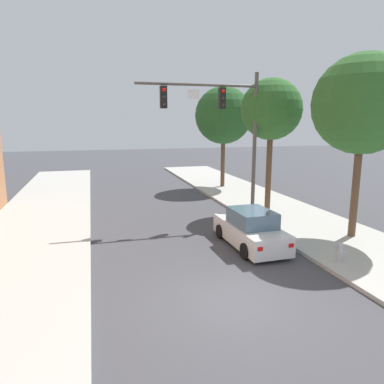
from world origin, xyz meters
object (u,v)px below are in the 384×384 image
(traffic_signal_mast, at_px, (224,118))
(street_tree_second, at_px, (271,110))
(car_lead_white, at_px, (250,230))
(fire_hydrant, at_px, (339,252))
(street_tree_nearest, at_px, (363,105))
(street_tree_third, at_px, (224,116))

(traffic_signal_mast, relative_size, street_tree_second, 1.02)
(traffic_signal_mast, xyz_separation_m, car_lead_white, (-0.34, -4.29, -4.61))
(fire_hydrant, relative_size, street_tree_nearest, 0.09)
(traffic_signal_mast, bearing_deg, street_tree_second, 13.15)
(fire_hydrant, xyz_separation_m, street_tree_nearest, (2.51, 2.38, 5.36))
(street_tree_nearest, distance_m, street_tree_third, 13.41)
(fire_hydrant, bearing_deg, street_tree_nearest, 43.44)
(street_tree_nearest, bearing_deg, fire_hydrant, -136.56)
(car_lead_white, height_order, street_tree_third, street_tree_third)
(car_lead_white, xyz_separation_m, street_tree_second, (3.40, 5.01, 5.08))
(car_lead_white, distance_m, street_tree_third, 14.39)
(fire_hydrant, bearing_deg, car_lead_white, 129.98)
(traffic_signal_mast, relative_size, street_tree_nearest, 0.96)
(traffic_signal_mast, xyz_separation_m, street_tree_third, (3.30, 8.73, 0.30))
(traffic_signal_mast, height_order, car_lead_white, traffic_signal_mast)
(fire_hydrant, relative_size, street_tree_third, 0.09)
(street_tree_nearest, bearing_deg, street_tree_second, 104.55)
(traffic_signal_mast, xyz_separation_m, street_tree_second, (3.06, 0.72, 0.47))
(traffic_signal_mast, height_order, fire_hydrant, traffic_signal_mast)
(car_lead_white, bearing_deg, street_tree_third, 74.37)
(car_lead_white, relative_size, street_tree_third, 0.56)
(street_tree_third, bearing_deg, street_tree_second, -91.73)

